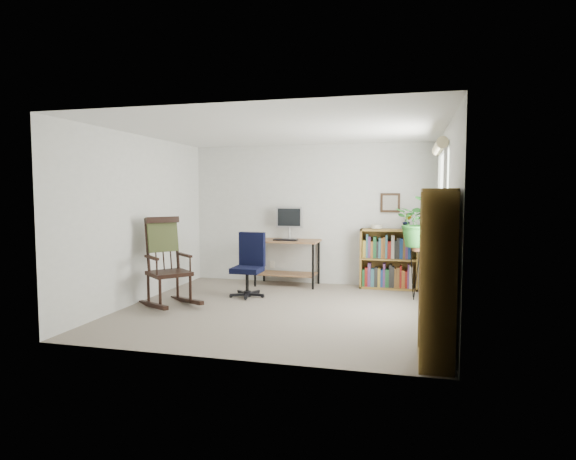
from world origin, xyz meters
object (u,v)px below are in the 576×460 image
(desk, at_px, (287,263))
(office_chair, at_px, (247,264))
(rocking_chair, at_px, (169,261))
(low_bookshelf, at_px, (389,259))
(tall_bookshelf, at_px, (437,277))

(desk, height_order, office_chair, office_chair)
(office_chair, xyz_separation_m, rocking_chair, (-0.86, -0.82, 0.14))
(rocking_chair, distance_m, low_bookshelf, 3.53)
(low_bookshelf, bearing_deg, desk, -175.94)
(office_chair, bearing_deg, tall_bookshelf, -36.05)
(desk, distance_m, office_chair, 1.11)
(rocking_chair, bearing_deg, desk, 6.88)
(desk, height_order, tall_bookshelf, tall_bookshelf)
(rocking_chair, relative_size, tall_bookshelf, 0.78)
(rocking_chair, bearing_deg, office_chair, -6.34)
(tall_bookshelf, bearing_deg, low_bookshelf, 99.47)
(desk, relative_size, office_chair, 1.09)
(desk, distance_m, rocking_chair, 2.24)
(low_bookshelf, distance_m, tall_bookshelf, 3.48)
(office_chair, height_order, rocking_chair, rocking_chair)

